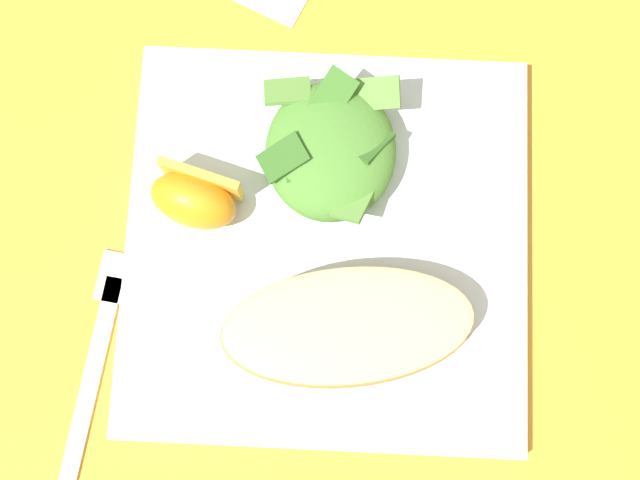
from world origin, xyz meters
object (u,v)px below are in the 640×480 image
green_salad_pile (320,150)px  orange_wedge_front (188,198)px  white_plate (320,245)px  metal_fork (89,361)px  cheesy_pizza_bread (341,326)px

green_salad_pile → orange_wedge_front: (0.04, -0.09, -0.00)m
white_plate → orange_wedge_front: bearing=-104.1°
green_salad_pile → orange_wedge_front: bearing=-66.5°
green_salad_pile → orange_wedge_front: green_salad_pile is taller
green_salad_pile → metal_fork: green_salad_pile is taller
white_plate → orange_wedge_front: (-0.02, -0.09, 0.03)m
green_salad_pile → orange_wedge_front: size_ratio=1.58×
orange_wedge_front → metal_fork: size_ratio=0.36×
cheesy_pizza_bread → orange_wedge_front: orange_wedge_front is taller
orange_wedge_front → metal_fork: (0.11, -0.07, -0.03)m
cheesy_pizza_bread → orange_wedge_front: (-0.08, -0.11, 0.00)m
cheesy_pizza_bread → orange_wedge_front: size_ratio=2.65×
green_salad_pile → metal_fork: (0.15, -0.15, -0.03)m
metal_fork → cheesy_pizza_bread: bearing=99.9°
white_plate → metal_fork: 0.18m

